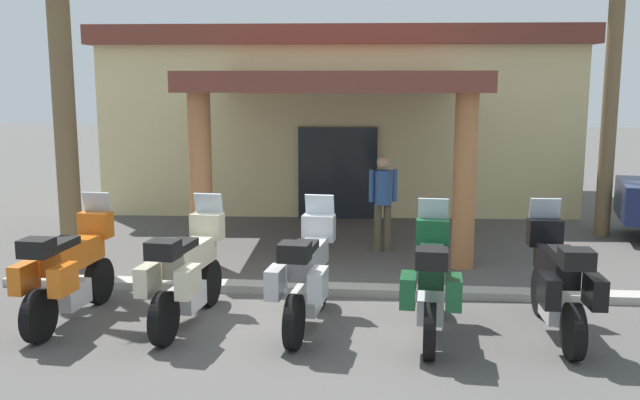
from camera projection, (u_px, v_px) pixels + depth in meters
The scene contains 9 objects.
ground_plane at pixel (300, 314), 9.59m from camera, with size 80.00×80.00×0.00m, color #514F4C.
motel_building at pixel (341, 115), 18.71m from camera, with size 11.84×11.24×4.39m.
motorcycle_orange at pixel (69, 270), 9.19m from camera, with size 0.73×2.21×1.61m.
motorcycle_cream at pixel (187, 272), 9.10m from camera, with size 0.74×2.21×1.61m.
motorcycle_silver at pixel (307, 275), 8.99m from camera, with size 0.74×2.21×1.61m.
motorcycle_green at pixel (431, 282), 8.69m from camera, with size 0.73×2.21×1.61m.
motorcycle_black at pixel (558, 282), 8.68m from camera, with size 0.71×2.21×1.61m.
pedestrian at pixel (383, 196), 12.99m from camera, with size 0.52×0.32×1.79m.
curb_strip at pixel (319, 289), 10.56m from camera, with size 9.83×0.36×0.12m, color #ADA89E.
Camera 1 is at (1.18, -9.11, 3.16)m, focal length 39.45 mm.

